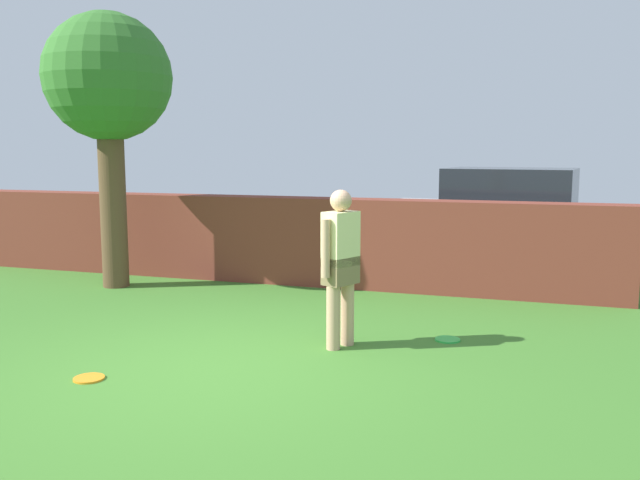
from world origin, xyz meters
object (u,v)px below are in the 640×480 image
object	(u,v)px
person	(341,261)
frisbee_orange	(89,378)
car	(509,220)
frisbee_green	(448,340)
tree	(108,84)

from	to	relation	value
person	frisbee_orange	xyz separation A→B (m)	(-1.84, -1.64, -0.89)
person	car	xyz separation A→B (m)	(1.45, 4.96, -0.04)
frisbee_green	frisbee_orange	distance (m)	3.62
tree	car	world-z (taller)	tree
tree	frisbee_green	bearing A→B (deg)	-14.93
tree	frisbee_orange	distance (m)	5.12
car	frisbee_green	bearing A→B (deg)	-88.72
tree	frisbee_orange	bearing A→B (deg)	-58.25
tree	frisbee_orange	world-z (taller)	tree
frisbee_green	frisbee_orange	bearing A→B (deg)	-142.24
person	frisbee_green	bearing A→B (deg)	144.25
tree	person	xyz separation A→B (m)	(4.04, -1.93, -2.05)
frisbee_green	tree	bearing A→B (deg)	165.07
person	frisbee_green	distance (m)	1.47
frisbee_orange	frisbee_green	bearing A→B (deg)	37.76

